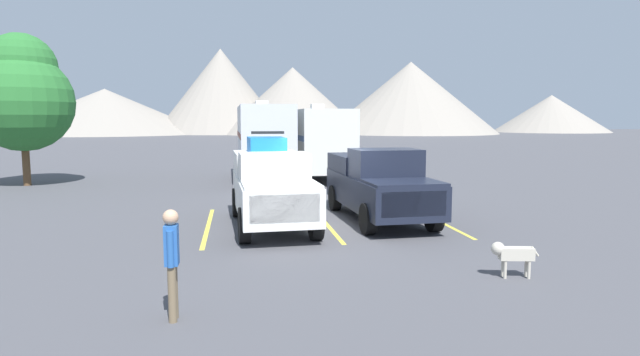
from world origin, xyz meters
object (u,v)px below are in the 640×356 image
pickup_truck_b (378,183)px  person_a (172,257)px  camper_trailer_b (320,140)px  pickup_truck_a (271,184)px  camper_trailer_a (264,138)px  dog (511,253)px

pickup_truck_b → person_a: bearing=-125.2°
camper_trailer_b → pickup_truck_a: bearing=-106.0°
camper_trailer_a → person_a: 18.14m
pickup_truck_a → person_a: (-1.92, -6.85, -0.23)m
camper_trailer_a → person_a: size_ratio=5.18×
pickup_truck_a → dog: 7.07m
person_a → pickup_truck_a: bearing=74.3°
pickup_truck_b → camper_trailer_a: camper_trailer_a is taller
person_a → dog: (6.10, 1.20, -0.50)m
pickup_truck_a → person_a: pickup_truck_a is taller
pickup_truck_a → camper_trailer_a: bearing=88.1°
pickup_truck_b → camper_trailer_b: (-0.12, 10.39, 0.87)m
pickup_truck_a → dog: bearing=-53.5°
pickup_truck_a → camper_trailer_b: size_ratio=0.72×
camper_trailer_a → camper_trailer_b: 2.77m
pickup_truck_b → person_a: size_ratio=3.32×
dog → person_a: bearing=-168.9°
camper_trailer_b → person_a: size_ratio=4.36×
pickup_truck_a → camper_trailer_b: camper_trailer_b is taller
camper_trailer_a → dog: (3.82, -16.77, -1.60)m
pickup_truck_b → person_a: (-5.16, -7.31, -0.13)m
camper_trailer_b → dog: size_ratio=8.18×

